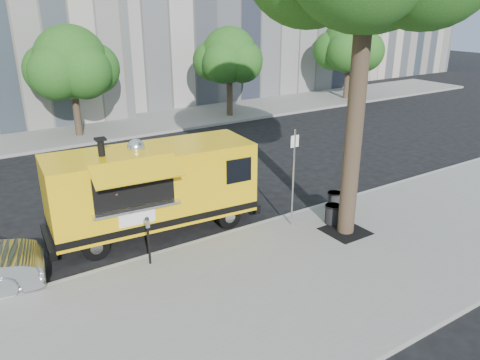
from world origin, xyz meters
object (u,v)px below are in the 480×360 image
at_px(far_tree_d, 350,44).
at_px(food_truck, 152,187).
at_px(trash_bin_right, 334,200).
at_px(sign_post, 293,172).
at_px(far_tree_c, 229,55).
at_px(far_tree_b, 71,62).
at_px(trash_bin_left, 333,213).
at_px(parking_meter, 148,235).

height_order(far_tree_d, food_truck, far_tree_d).
bearing_deg(trash_bin_right, sign_post, -174.61).
height_order(far_tree_c, food_truck, far_tree_c).
bearing_deg(far_tree_d, far_tree_b, 179.70).
bearing_deg(sign_post, far_tree_b, 100.15).
xyz_separation_m(far_tree_b, trash_bin_left, (3.67, -14.86, -3.36)).
distance_m(sign_post, trash_bin_right, 2.41).
relative_size(parking_meter, trash_bin_left, 2.24).
bearing_deg(parking_meter, far_tree_b, 81.90).
height_order(far_tree_d, trash_bin_left, far_tree_d).
bearing_deg(trash_bin_right, far_tree_c, 71.90).
xyz_separation_m(parking_meter, trash_bin_right, (6.50, -0.02, -0.53)).
xyz_separation_m(far_tree_d, parking_meter, (-21.00, -13.95, -2.91)).
xyz_separation_m(far_tree_b, parking_meter, (-2.00, -14.05, -2.85)).
bearing_deg(far_tree_c, far_tree_b, 178.09).
xyz_separation_m(far_tree_d, food_truck, (-20.03, -12.03, -2.44)).
distance_m(far_tree_c, sign_post, 15.48).
distance_m(far_tree_c, trash_bin_right, 14.85).
relative_size(far_tree_b, parking_meter, 4.12).
bearing_deg(far_tree_b, sign_post, -79.85).
xyz_separation_m(sign_post, parking_meter, (-4.55, 0.20, -0.87)).
relative_size(far_tree_d, parking_meter, 4.23).
distance_m(far_tree_b, far_tree_d, 19.00).
relative_size(sign_post, trash_bin_left, 5.04).
bearing_deg(food_truck, far_tree_d, 35.55).
bearing_deg(sign_post, far_tree_c, 65.19).
bearing_deg(trash_bin_left, food_truck, 149.88).
height_order(sign_post, food_truck, sign_post).
bearing_deg(far_tree_b, trash_bin_right, -72.26).
relative_size(far_tree_b, food_truck, 0.86).
height_order(sign_post, trash_bin_left, sign_post).
distance_m(far_tree_b, sign_post, 14.61).
bearing_deg(far_tree_c, sign_post, -114.81).
distance_m(far_tree_d, trash_bin_left, 21.55).
bearing_deg(far_tree_c, far_tree_d, 1.15).
xyz_separation_m(far_tree_c, parking_meter, (-11.00, -13.75, -2.74)).
bearing_deg(parking_meter, trash_bin_left, -8.08).
relative_size(food_truck, trash_bin_left, 10.79).
distance_m(far_tree_c, far_tree_d, 10.00).
bearing_deg(food_truck, trash_bin_right, -14.75).
bearing_deg(far_tree_d, trash_bin_right, -136.07).
relative_size(far_tree_c, food_truck, 0.81).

